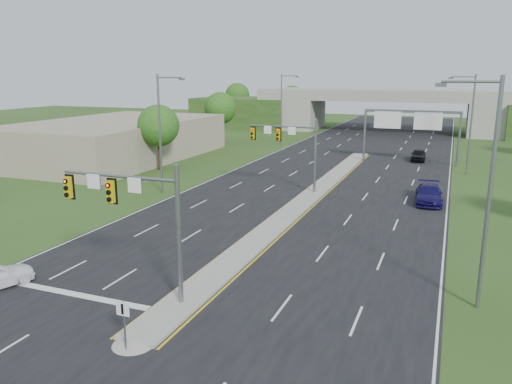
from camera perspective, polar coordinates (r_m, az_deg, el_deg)
The scene contains 21 objects.
ground at distance 25.35m, azimuth -8.52°, elevation -12.62°, with size 240.00×240.00×0.00m, color #2A3F16.
road at distance 56.92m, azimuth 9.27°, elevation 2.03°, with size 24.00×160.00×0.02m, color black.
median at distance 45.51m, azimuth 6.01°, elevation -0.61°, with size 2.00×54.00×0.16m, color gray.
median_nose at distance 22.35m, azimuth -13.84°, elevation -16.38°, with size 2.00×2.00×0.16m, color gray.
lane_markings at distance 51.24m, azimuth 7.15°, elevation 0.86°, with size 23.72×160.00×0.01m.
signal_mast_near at distance 24.81m, azimuth -13.52°, elevation -1.77°, with size 6.62×0.60×7.00m.
signal_mast_far at distance 47.08m, azimuth 4.12°, elevation 5.64°, with size 6.62×0.60×7.00m.
keep_right_sign at distance 21.31m, azimuth -14.89°, elevation -13.68°, with size 0.60×0.13×2.20m.
sign_gantry at distance 64.97m, azimuth 17.18°, elevation 7.67°, with size 11.58×0.44×6.67m.
overpass at distance 100.56m, azimuth 14.96°, elevation 8.68°, with size 80.00×14.00×8.10m.
lightpole_l_mid at distance 47.07m, azimuth -10.74°, elevation 7.13°, with size 2.85×0.25×11.00m.
lightpole_l_far at distance 78.82m, azimuth 3.05°, elevation 9.78°, with size 2.85×0.25×11.00m.
lightpole_r_near at distance 25.15m, azimuth 24.78°, elevation 0.79°, with size 2.85×0.25×11.00m.
lightpole_r_far at distance 59.83m, azimuth 23.21°, elevation 7.58°, with size 2.85×0.25×11.00m.
tree_l_near at distance 59.14m, azimuth -11.08°, elevation 7.45°, with size 4.80×4.80×7.60m.
tree_l_mid at distance 82.87m, azimuth -4.09°, elevation 9.53°, with size 5.20×5.20×8.12m.
tree_back_a at distance 124.09m, azimuth -2.14°, elevation 10.98°, with size 6.00×6.00×8.85m.
tree_back_b at distance 119.20m, azimuth 4.15°, elevation 10.70°, with size 5.60×5.60×8.32m.
commercial_building at distance 69.21m, azimuth -15.80°, elevation 5.80°, with size 18.00×30.00×5.00m, color gray.
car_far_b at distance 46.04m, azimuth 19.15°, elevation -0.22°, with size 2.19×5.40×1.57m, color #110B46.
car_far_c at distance 68.11m, azimuth 18.06°, elevation 4.06°, with size 1.78×4.43×1.51m, color black.
Camera 1 is at (11.66, -19.60, 11.06)m, focal length 35.00 mm.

